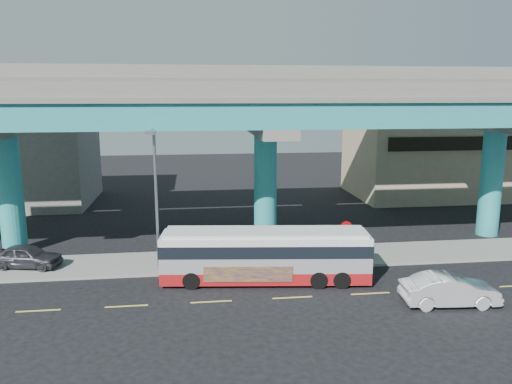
{
  "coord_description": "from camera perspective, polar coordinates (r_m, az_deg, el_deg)",
  "views": [
    {
      "loc": [
        -4.72,
        -23.0,
        9.89
      ],
      "look_at": [
        -1.26,
        4.0,
        4.51
      ],
      "focal_mm": 35.0,
      "sensor_mm": 36.0,
      "label": 1
    }
  ],
  "objects": [
    {
      "name": "building_concrete",
      "position": [
        49.71,
        -25.21,
        3.9
      ],
      "size": [
        12.0,
        10.0,
        9.0
      ],
      "primitive_type": "cube",
      "color": "gray",
      "rests_on": "ground"
    },
    {
      "name": "sidewalk",
      "position": [
        30.51,
        2.01,
        -7.59
      ],
      "size": [
        70.0,
        4.0,
        0.15
      ],
      "primitive_type": "cube",
      "color": "gray",
      "rests_on": "ground"
    },
    {
      "name": "viaduct",
      "position": [
        32.46,
        1.08,
        9.86
      ],
      "size": [
        52.0,
        12.4,
        11.7
      ],
      "color": "teal",
      "rests_on": "ground"
    },
    {
      "name": "sedan",
      "position": [
        25.76,
        21.24,
        -10.4
      ],
      "size": [
        2.26,
        4.77,
        1.49
      ],
      "primitive_type": "imported",
      "rotation": [
        0.0,
        0.0,
        1.5
      ],
      "color": "#BCBCC1",
      "rests_on": "ground"
    },
    {
      "name": "ground",
      "position": [
        25.48,
        4.05,
        -11.68
      ],
      "size": [
        120.0,
        120.0,
        0.0
      ],
      "primitive_type": "plane",
      "color": "black",
      "rests_on": "ground"
    },
    {
      "name": "transit_bus",
      "position": [
        26.65,
        1.1,
        -7.06
      ],
      "size": [
        11.19,
        3.62,
        2.82
      ],
      "rotation": [
        0.0,
        0.0,
        -0.12
      ],
      "color": "#A51316",
      "rests_on": "ground"
    },
    {
      "name": "building_beige",
      "position": [
        51.69,
        18.88,
        3.49
      ],
      "size": [
        14.0,
        10.23,
        7.0
      ],
      "color": "tan",
      "rests_on": "ground"
    },
    {
      "name": "stop_sign",
      "position": [
        29.65,
        10.23,
        -4.58
      ],
      "size": [
        0.74,
        0.09,
        2.48
      ],
      "rotation": [
        0.0,
        0.0,
        -0.35
      ],
      "color": "gray",
      "rests_on": "sidewalk"
    },
    {
      "name": "parked_car",
      "position": [
        31.42,
        -24.72,
        -6.67
      ],
      "size": [
        3.23,
        4.55,
        1.32
      ],
      "primitive_type": "imported",
      "rotation": [
        0.0,
        0.0,
        1.35
      ],
      "color": "#313136",
      "rests_on": "sidewalk"
    },
    {
      "name": "street_lamp",
      "position": [
        26.88,
        -11.5,
        1.4
      ],
      "size": [
        0.5,
        2.64,
        8.16
      ],
      "color": "gray",
      "rests_on": "sidewalk"
    },
    {
      "name": "lane_markings",
      "position": [
        25.21,
        4.18,
        -11.93
      ],
      "size": [
        58.0,
        0.12,
        0.01
      ],
      "color": "#D8C64C",
      "rests_on": "ground"
    }
  ]
}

